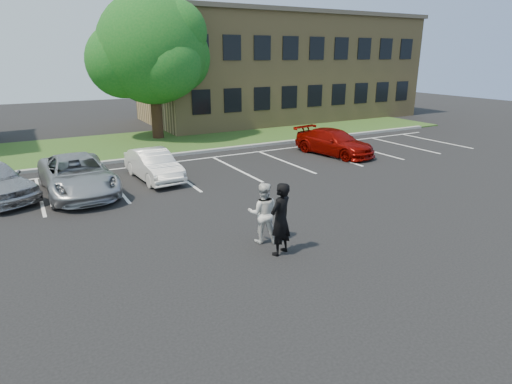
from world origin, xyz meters
TOP-DOWN VIEW (x-y plane):
  - ground_plane at (0.00, 0.00)m, footprint 90.00×90.00m
  - curb at (0.00, 12.00)m, footprint 40.00×0.30m
  - grass_strip at (0.00, 16.00)m, footprint 44.00×8.00m
  - stall_lines at (1.40, 8.95)m, footprint 34.00×5.36m
  - office_building at (14.00, 21.99)m, footprint 22.40×10.40m
  - tree at (1.93, 17.31)m, footprint 7.80×7.20m
  - man_black_suit at (-0.20, -0.70)m, footprint 0.86×0.72m
  - man_white_shirt at (-0.22, 0.20)m, footprint 1.07×0.99m
  - car_silver_minivan at (-4.21, 7.65)m, footprint 2.62×5.33m
  - car_white_sedan at (-1.09, 8.10)m, footprint 1.67×4.01m
  - car_red_compact at (8.79, 8.13)m, footprint 2.77×4.93m

SIDE VIEW (x-z plane):
  - ground_plane at x=0.00m, z-range 0.00..0.00m
  - stall_lines at x=1.40m, z-range 0.00..0.01m
  - grass_strip at x=0.00m, z-range 0.00..0.08m
  - curb at x=0.00m, z-range 0.00..0.15m
  - car_white_sedan at x=-1.09m, z-range 0.00..1.29m
  - car_red_compact at x=8.79m, z-range 0.00..1.35m
  - car_silver_minivan at x=-4.21m, z-range 0.00..1.46m
  - man_white_shirt at x=-0.22m, z-range 0.00..1.77m
  - man_black_suit at x=-0.20m, z-range 0.00..2.01m
  - office_building at x=14.00m, z-range 0.01..8.31m
  - tree at x=1.93m, z-range 0.95..9.75m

